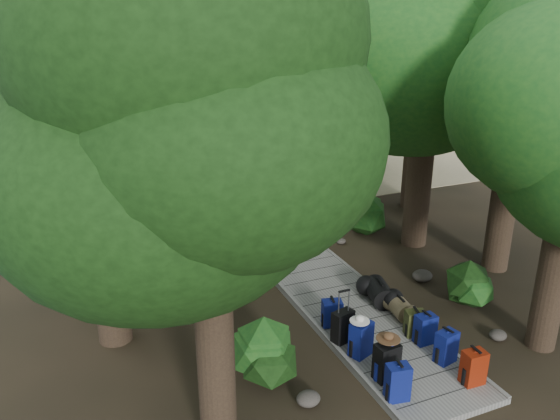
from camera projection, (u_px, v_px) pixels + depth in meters
name	position (u px, v px, depth m)	size (l,w,h in m)	color
ground	(319.00, 284.00, 12.93)	(120.00, 120.00, 0.00)	#322719
sand_beach	(172.00, 142.00, 26.75)	(40.00, 22.00, 0.02)	tan
boardwalk	(301.00, 264.00, 13.77)	(2.00, 12.00, 0.12)	gray
backpack_left_a	(398.00, 381.00, 8.80)	(0.37, 0.26, 0.70)	navy
backpack_left_b	(387.00, 360.00, 9.28)	(0.41, 0.29, 0.75)	black
backpack_left_c	(361.00, 337.00, 9.93)	(0.40, 0.29, 0.74)	navy
backpack_left_d	(332.00, 312.00, 10.91)	(0.39, 0.28, 0.60)	navy
backpack_right_a	(474.00, 366.00, 9.19)	(0.38, 0.27, 0.68)	maroon
backpack_right_b	(446.00, 345.00, 9.75)	(0.37, 0.26, 0.67)	navy
backpack_right_c	(425.00, 328.00, 10.32)	(0.38, 0.27, 0.64)	navy
backpack_right_d	(415.00, 322.00, 10.58)	(0.37, 0.27, 0.57)	#3F441B
duffel_right_khaki	(400.00, 308.00, 11.25)	(0.40, 0.60, 0.40)	brown
duffel_right_black	(379.00, 292.00, 11.78)	(0.49, 0.77, 0.49)	black
suitcase_on_boardwalk	(343.00, 327.00, 10.35)	(0.42, 0.23, 0.65)	black
lone_suitcase_on_sand	(233.00, 179.00, 19.67)	(0.45, 0.26, 0.71)	black
hat_brown	(388.00, 336.00, 9.19)	(0.42, 0.42, 0.12)	#51351E
hat_white	(360.00, 318.00, 9.73)	(0.36, 0.36, 0.12)	silver
kayak	(121.00, 178.00, 20.43)	(0.66, 3.04, 0.30)	#AE300E
sun_lounger	(292.00, 163.00, 21.79)	(0.68, 2.10, 0.68)	silver
tree_right_b	(521.00, 89.00, 12.20)	(4.97, 4.97, 8.88)	black
tree_right_c	(430.00, 63.00, 13.50)	(5.63, 5.63, 9.74)	black
tree_right_d	(430.00, 11.00, 15.94)	(6.61, 6.61, 12.12)	black
tree_right_e	(326.00, 43.00, 18.82)	(5.60, 5.60, 10.09)	black
tree_right_f	(362.00, 52.00, 22.52)	(5.01, 5.01, 8.95)	black
tree_left_a	(208.00, 202.00, 6.84)	(4.59, 4.59, 7.66)	black
tree_left_b	(88.00, 104.00, 9.17)	(5.12, 5.12, 9.22)	black
tree_left_c	(112.00, 81.00, 12.94)	(5.18, 5.18, 9.00)	black
tree_back_a	(132.00, 50.00, 24.26)	(5.12, 5.12, 8.87)	black
tree_back_b	(212.00, 26.00, 25.48)	(6.06, 6.06, 10.82)	black
tree_back_c	(256.00, 48.00, 26.96)	(4.84, 4.84, 8.72)	black
tree_back_d	(40.00, 52.00, 22.22)	(5.38, 5.38, 8.96)	black
palm_right_a	(331.00, 92.00, 18.29)	(4.13, 4.13, 7.04)	#103B12
palm_right_b	(321.00, 69.00, 22.49)	(3.95, 3.95, 7.63)	#103B12
palm_right_c	(252.00, 77.00, 23.34)	(4.29, 4.29, 6.82)	#103B12
palm_left_a	(88.00, 115.00, 15.58)	(4.12, 4.12, 6.55)	#103B12
rock_left_a	(308.00, 399.00, 8.93)	(0.40, 0.36, 0.22)	#4C473F
rock_left_b	(257.00, 349.00, 10.24)	(0.40, 0.36, 0.22)	#4C473F
rock_left_c	(247.00, 277.00, 12.90)	(0.56, 0.50, 0.31)	#4C473F
rock_left_d	(184.00, 254.00, 14.26)	(0.34, 0.30, 0.18)	#4C473F
rock_right_a	(498.00, 335.00, 10.70)	(0.35, 0.32, 0.19)	#4C473F
rock_right_b	(422.00, 276.00, 13.02)	(0.49, 0.44, 0.27)	#4C473F
rock_right_c	(341.00, 241.00, 15.11)	(0.28, 0.25, 0.16)	#4C473F
rock_right_d	(344.00, 210.00, 17.26)	(0.56, 0.50, 0.31)	#4C473F
shrub_left_a	(270.00, 351.00, 9.41)	(1.24, 1.24, 1.11)	#154917
shrub_left_b	(233.00, 275.00, 12.58)	(0.78, 0.78, 0.71)	#154917
shrub_left_c	(158.00, 221.00, 15.35)	(1.16, 1.16, 1.04)	#154917
shrub_right_a	(467.00, 287.00, 11.77)	(1.04, 1.04, 0.93)	#154917
shrub_right_b	(366.00, 213.00, 15.64)	(1.35, 1.35, 1.22)	#154917
shrub_right_c	(303.00, 190.00, 18.55)	(0.79, 0.79, 0.71)	#154917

